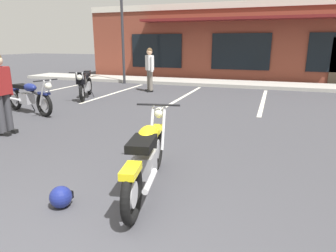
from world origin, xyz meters
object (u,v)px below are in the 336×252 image
motorcycle_red_sportbike (29,97)px  person_in_black_shirt (150,67)px  motorcycle_silver_naked (85,83)px  motorcycle_foreground_classic (147,157)px  person_in_shorts_foreground (1,89)px  parking_lot_lamp_post (120,6)px  helmet_on_pavement (61,197)px

motorcycle_red_sportbike → person_in_black_shirt: 4.90m
motorcycle_red_sportbike → motorcycle_silver_naked: bearing=87.3°
motorcycle_foreground_classic → person_in_shorts_foreground: (-3.78, 1.33, 0.49)m
motorcycle_foreground_classic → person_in_black_shirt: person_in_black_shirt is taller
motorcycle_silver_naked → parking_lot_lamp_post: parking_lot_lamp_post is taller
motorcycle_red_sportbike → person_in_shorts_foreground: size_ratio=1.23×
helmet_on_pavement → parking_lot_lamp_post: parking_lot_lamp_post is taller
motorcycle_silver_naked → helmet_on_pavement: motorcycle_silver_naked is taller
motorcycle_silver_naked → person_in_black_shirt: person_in_black_shirt is taller
motorcycle_silver_naked → person_in_shorts_foreground: person_in_shorts_foreground is taller
person_in_black_shirt → helmet_on_pavement: bearing=-74.2°
motorcycle_silver_naked → person_in_black_shirt: bearing=54.9°
motorcycle_red_sportbike → parking_lot_lamp_post: size_ratio=0.38×
person_in_shorts_foreground → helmet_on_pavement: person_in_shorts_foreground is taller
person_in_black_shirt → motorcycle_foreground_classic: bearing=-67.6°
parking_lot_lamp_post → helmet_on_pavement: bearing=-66.3°
motorcycle_red_sportbike → parking_lot_lamp_post: (-0.47, 6.38, 2.98)m
motorcycle_foreground_classic → motorcycle_red_sportbike: (-4.78, 3.07, 0.00)m
helmet_on_pavement → motorcycle_red_sportbike: bearing=136.4°
motorcycle_silver_naked → person_in_shorts_foreground: size_ratio=1.18×
helmet_on_pavement → parking_lot_lamp_post: 11.60m
motorcycle_red_sportbike → person_in_shorts_foreground: bearing=-60.1°
motorcycle_foreground_classic → parking_lot_lamp_post: bearing=119.0°
helmet_on_pavement → parking_lot_lamp_post: bearing=113.7°
helmet_on_pavement → person_in_shorts_foreground: bearing=145.4°
person_in_black_shirt → helmet_on_pavement: person_in_black_shirt is taller
motorcycle_red_sportbike → helmet_on_pavement: (4.00, -3.80, -0.33)m
motorcycle_foreground_classic → motorcycle_silver_naked: same height
motorcycle_foreground_classic → motorcycle_silver_naked: (-4.66, 5.52, 0.07)m
person_in_shorts_foreground → motorcycle_foreground_classic: bearing=-19.4°
motorcycle_red_sportbike → person_in_black_shirt: (1.62, 4.60, 0.49)m
person_in_black_shirt → person_in_shorts_foreground: size_ratio=1.00×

